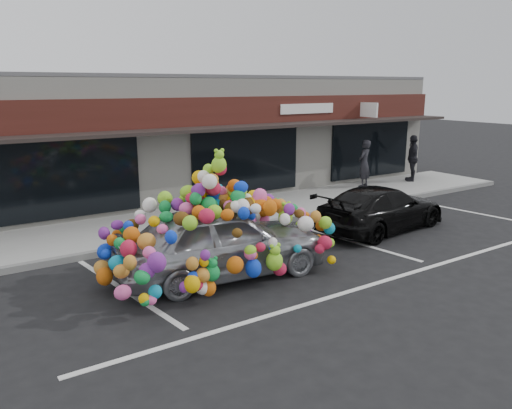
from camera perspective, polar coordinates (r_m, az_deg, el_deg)
ground at (r=11.54m, az=0.84°, el=-6.66°), size 90.00×90.00×0.00m
shop_building at (r=18.53m, az=-14.06°, el=7.48°), size 24.00×7.20×4.31m
sidewalk at (r=14.84m, az=-7.85°, el=-1.87°), size 26.00×3.00×0.15m
kerb at (r=13.55m, az=-5.10°, el=-3.29°), size 26.00×0.18×0.16m
parking_stripe_left at (r=10.40m, az=-14.78°, el=-9.44°), size 0.73×4.37×0.01m
parking_stripe_mid at (r=13.37m, az=10.37°, el=-4.02°), size 0.73×4.37×0.01m
parking_stripe_right at (r=17.43m, az=23.38°, el=-0.81°), size 0.73×4.37×0.01m
lane_line at (r=11.20m, az=16.23°, el=-7.83°), size 14.00×0.12×0.01m
toy_car at (r=10.51m, az=-4.02°, el=-3.27°), size 3.25×4.98×2.80m
black_sedan at (r=14.36m, az=14.15°, el=-0.43°), size 2.23×4.46×1.25m
pedestrian_a at (r=19.61m, az=12.26°, el=4.61°), size 0.77×0.64×1.80m
pedestrian_c at (r=21.31m, az=17.44°, el=5.08°), size 1.11×1.08×1.87m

